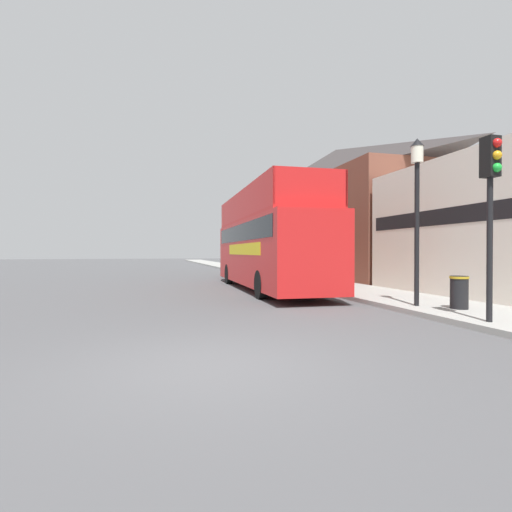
{
  "coord_description": "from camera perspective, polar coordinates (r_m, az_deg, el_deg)",
  "views": [
    {
      "loc": [
        -0.79,
        -5.57,
        1.62
      ],
      "look_at": [
        3.8,
        11.72,
        1.44
      ],
      "focal_mm": 28.0,
      "sensor_mm": 36.0,
      "label": 1
    }
  ],
  "objects": [
    {
      "name": "lamp_post_nearest",
      "position": [
        11.91,
        22.01,
        8.72
      ],
      "size": [
        0.35,
        0.35,
        4.59
      ],
      "color": "black",
      "rests_on": "sidewalk"
    },
    {
      "name": "ground_plane",
      "position": [
        26.63,
        -13.17,
        -2.92
      ],
      "size": [
        144.0,
        144.0,
        0.0
      ],
      "primitive_type": "plane",
      "color": "#4C4C4F"
    },
    {
      "name": "brick_terrace_rear",
      "position": [
        28.34,
        11.31,
        6.1
      ],
      "size": [
        6.0,
        18.74,
        8.7
      ],
      "color": "brown",
      "rests_on": "ground_plane"
    },
    {
      "name": "traffic_signal",
      "position": [
        9.82,
        30.55,
        8.56
      ],
      "size": [
        0.28,
        0.42,
        3.9
      ],
      "color": "black",
      "rests_on": "sidewalk"
    },
    {
      "name": "sidewalk",
      "position": [
        24.92,
        3.72,
        -2.98
      ],
      "size": [
        3.03,
        108.0,
        0.14
      ],
      "color": "#999993",
      "rests_on": "ground_plane"
    },
    {
      "name": "parked_car_ahead_of_bus",
      "position": [
        24.61,
        -2.33,
        -1.58
      ],
      "size": [
        1.73,
        4.41,
        1.47
      ],
      "rotation": [
        0.0,
        0.0,
        0.0
      ],
      "color": "maroon",
      "rests_on": "ground_plane"
    },
    {
      "name": "litter_bin",
      "position": [
        11.65,
        27.03,
        -4.51
      ],
      "size": [
        0.48,
        0.48,
        0.86
      ],
      "color": "black",
      "rests_on": "sidewalk"
    },
    {
      "name": "lamp_post_second",
      "position": [
        20.06,
        5.86,
        5.22
      ],
      "size": [
        0.35,
        0.35,
        4.47
      ],
      "color": "black",
      "rests_on": "sidewalk"
    },
    {
      "name": "tour_bus",
      "position": [
        17.22,
        1.47,
        1.45
      ],
      "size": [
        2.72,
        11.33,
        4.17
      ],
      "rotation": [
        0.0,
        0.0,
        -0.03
      ],
      "color": "red",
      "rests_on": "ground_plane"
    }
  ]
}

